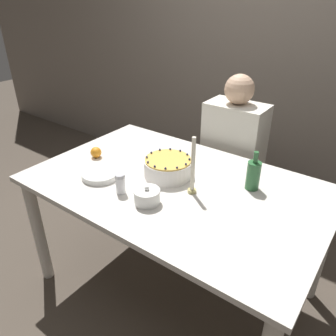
% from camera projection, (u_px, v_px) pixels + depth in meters
% --- Properties ---
extents(ground_plane, '(12.00, 12.00, 0.00)m').
position_uv_depth(ground_plane, '(174.00, 284.00, 2.14)').
color(ground_plane, '#4C4238').
extents(wall_behind, '(8.00, 0.05, 2.60)m').
position_uv_depth(wall_behind, '(282.00, 48.00, 2.50)').
color(wall_behind, slate).
rests_on(wall_behind, ground_plane).
extents(dining_table, '(1.58, 1.00, 0.78)m').
position_uv_depth(dining_table, '(176.00, 199.00, 1.82)').
color(dining_table, beige).
rests_on(dining_table, ground_plane).
extents(cake, '(0.27, 0.27, 0.12)m').
position_uv_depth(cake, '(168.00, 167.00, 1.81)').
color(cake, white).
rests_on(cake, dining_table).
extents(sugar_bowl, '(0.13, 0.13, 0.10)m').
position_uv_depth(sugar_bowl, '(147.00, 196.00, 1.59)').
color(sugar_bowl, white).
rests_on(sugar_bowl, dining_table).
extents(sugar_shaker, '(0.05, 0.05, 0.11)m').
position_uv_depth(sugar_shaker, '(120.00, 183.00, 1.66)').
color(sugar_shaker, white).
rests_on(sugar_shaker, dining_table).
extents(plate_stack, '(0.21, 0.21, 0.03)m').
position_uv_depth(plate_stack, '(100.00, 174.00, 1.82)').
color(plate_stack, white).
rests_on(plate_stack, dining_table).
extents(candle, '(0.05, 0.05, 0.31)m').
position_uv_depth(candle, '(193.00, 171.00, 1.62)').
color(candle, tan).
rests_on(candle, dining_table).
extents(bottle, '(0.07, 0.07, 0.21)m').
position_uv_depth(bottle, '(253.00, 175.00, 1.68)').
color(bottle, '#2D6638').
rests_on(bottle, dining_table).
extents(orange_fruit_0, '(0.07, 0.07, 0.07)m').
position_uv_depth(orange_fruit_0, '(96.00, 152.00, 2.02)').
color(orange_fruit_0, orange).
rests_on(orange_fruit_0, dining_table).
extents(person_man_blue_shirt, '(0.40, 0.34, 1.23)m').
position_uv_depth(person_man_blue_shirt, '(231.00, 171.00, 2.38)').
color(person_man_blue_shirt, '#595960').
rests_on(person_man_blue_shirt, ground_plane).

